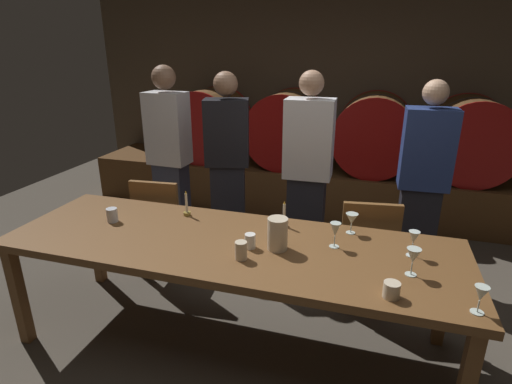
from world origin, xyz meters
TOP-DOWN VIEW (x-y plane):
  - ground_plane at (0.00, 0.00)m, footprint 8.39×8.39m
  - back_wall at (0.00, 3.07)m, footprint 6.45×0.24m
  - barrel_shelf at (0.00, 2.52)m, footprint 5.81×0.90m
  - wine_barrel_far_left at (-1.51, 2.52)m, footprint 0.88×0.78m
  - wine_barrel_center_left at (-0.51, 2.52)m, footprint 0.88×0.78m
  - wine_barrel_center_right at (0.48, 2.52)m, footprint 0.88×0.78m
  - wine_barrel_far_right at (1.46, 2.52)m, footprint 0.88×0.78m
  - dining_table at (-0.30, -0.06)m, footprint 2.83×0.91m
  - chair_left at (-1.16, 0.60)m, footprint 0.43×0.43m
  - chair_right at (0.52, 0.63)m, footprint 0.45×0.45m
  - guest_far_left at (-1.38, 1.22)m, footprint 0.39×0.26m
  - guest_center_left at (-0.74, 1.09)m, footprint 0.43×0.33m
  - guest_center_right at (0.00, 0.98)m, footprint 0.38×0.25m
  - guest_far_right at (0.90, 1.16)m, footprint 0.39×0.25m
  - candle_left at (-0.73, 0.23)m, footprint 0.05×0.05m
  - candle_right at (-0.02, 0.25)m, footprint 0.05×0.05m
  - pitcher at (0.01, -0.07)m, footprint 0.12×0.12m
  - wine_glass_far_left at (0.33, 0.05)m, footprint 0.07×0.07m
  - wine_glass_left at (0.41, 0.28)m, footprint 0.08×0.08m
  - wine_glass_center at (0.76, -0.15)m, footprint 0.08×0.08m
  - wine_glass_right at (0.77, 0.07)m, footprint 0.06×0.06m
  - wine_glass_far_right at (1.03, -0.40)m, footprint 0.06×0.06m
  - cup_far_left at (-1.17, -0.01)m, footprint 0.07×0.07m
  - cup_center_left at (-0.16, -0.25)m, footprint 0.07×0.07m
  - cup_center_right at (-0.15, -0.10)m, footprint 0.06×0.06m
  - cup_far_right at (0.65, -0.39)m, footprint 0.08×0.08m

SIDE VIEW (x-z plane):
  - ground_plane at x=0.00m, z-range 0.00..0.00m
  - barrel_shelf at x=0.00m, z-range 0.00..0.53m
  - chair_left at x=-1.16m, z-range 0.05..0.93m
  - chair_right at x=0.52m, z-range 0.05..0.93m
  - dining_table at x=-0.30m, z-range 0.32..1.07m
  - cup_far_right at x=0.65m, z-range 0.76..0.84m
  - cup_center_right at x=-0.15m, z-range 0.76..0.85m
  - cup_far_left at x=-1.17m, z-range 0.76..0.85m
  - candle_right at x=-0.02m, z-range 0.71..0.90m
  - candle_left at x=-0.73m, z-range 0.71..0.90m
  - cup_center_left at x=-0.16m, z-range 0.76..0.86m
  - guest_far_right at x=0.90m, z-range 0.02..1.68m
  - wine_glass_far_right at x=1.03m, z-range 0.78..0.92m
  - wine_glass_left at x=0.41m, z-range 0.78..0.92m
  - pitcher at x=0.01m, z-range 0.76..0.95m
  - wine_glass_center at x=0.76m, z-range 0.79..0.94m
  - wine_glass_far_left at x=0.33m, z-range 0.79..0.94m
  - wine_glass_right at x=0.77m, z-range 0.79..0.94m
  - guest_center_left at x=-0.74m, z-range 0.02..1.72m
  - guest_center_right at x=0.00m, z-range 0.02..1.74m
  - guest_far_left at x=-1.38m, z-range 0.03..1.76m
  - wine_barrel_far_left at x=-1.51m, z-range 0.52..1.40m
  - wine_barrel_center_left at x=-0.51m, z-range 0.52..1.40m
  - wine_barrel_center_right at x=0.48m, z-range 0.52..1.40m
  - wine_barrel_far_right at x=1.46m, z-range 0.52..1.40m
  - back_wall at x=0.00m, z-range 0.00..2.77m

